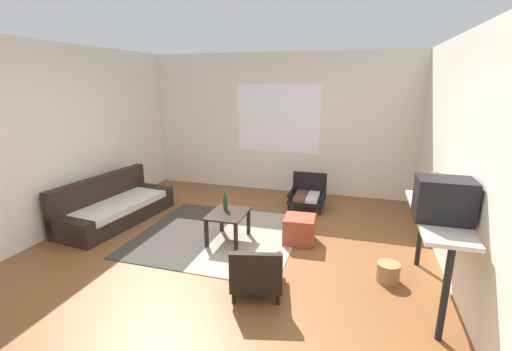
{
  "coord_description": "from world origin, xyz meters",
  "views": [
    {
      "loc": [
        1.55,
        -3.72,
        2.16
      ],
      "look_at": [
        0.24,
        0.66,
        0.93
      ],
      "focal_mm": 24.58,
      "sensor_mm": 36.0,
      "label": 1
    }
  ],
  "objects_px": {
    "armchair_striped_foreground": "(257,273)",
    "console_shelf": "(436,224)",
    "coffee_table": "(228,219)",
    "armchair_by_window": "(308,193)",
    "glass_bottle": "(225,202)",
    "clay_vase": "(433,192)",
    "crt_television": "(443,199)",
    "couch": "(114,208)",
    "ottoman_orange": "(299,230)",
    "wicker_basket": "(388,272)"
  },
  "relations": [
    {
      "from": "armchair_striped_foreground",
      "to": "console_shelf",
      "type": "bearing_deg",
      "value": 14.85
    },
    {
      "from": "couch",
      "to": "armchair_striped_foreground",
      "type": "relative_size",
      "value": 2.65
    },
    {
      "from": "couch",
      "to": "ottoman_orange",
      "type": "xyz_separation_m",
      "value": [
        2.96,
        0.07,
        -0.03
      ]
    },
    {
      "from": "armchair_striped_foreground",
      "to": "clay_vase",
      "type": "height_order",
      "value": "clay_vase"
    },
    {
      "from": "armchair_striped_foreground",
      "to": "crt_television",
      "type": "xyz_separation_m",
      "value": [
        1.7,
        0.28,
        0.88
      ]
    },
    {
      "from": "armchair_striped_foreground",
      "to": "ottoman_orange",
      "type": "relative_size",
      "value": 1.82
    },
    {
      "from": "armchair_by_window",
      "to": "crt_television",
      "type": "height_order",
      "value": "crt_television"
    },
    {
      "from": "wicker_basket",
      "to": "couch",
      "type": "bearing_deg",
      "value": 171.26
    },
    {
      "from": "console_shelf",
      "to": "glass_bottle",
      "type": "relative_size",
      "value": 5.55
    },
    {
      "from": "armchair_by_window",
      "to": "coffee_table",
      "type": "bearing_deg",
      "value": -116.38
    },
    {
      "from": "couch",
      "to": "ottoman_orange",
      "type": "relative_size",
      "value": 4.82
    },
    {
      "from": "couch",
      "to": "armchair_by_window",
      "type": "distance_m",
      "value": 3.24
    },
    {
      "from": "couch",
      "to": "console_shelf",
      "type": "bearing_deg",
      "value": -10.25
    },
    {
      "from": "crt_television",
      "to": "clay_vase",
      "type": "height_order",
      "value": "crt_television"
    },
    {
      "from": "coffee_table",
      "to": "armchair_striped_foreground",
      "type": "bearing_deg",
      "value": -55.95
    },
    {
      "from": "armchair_striped_foreground",
      "to": "ottoman_orange",
      "type": "distance_m",
      "value": 1.35
    },
    {
      "from": "coffee_table",
      "to": "crt_television",
      "type": "relative_size",
      "value": 1.28
    },
    {
      "from": "coffee_table",
      "to": "clay_vase",
      "type": "bearing_deg",
      "value": -7.9
    },
    {
      "from": "coffee_table",
      "to": "clay_vase",
      "type": "relative_size",
      "value": 1.84
    },
    {
      "from": "ottoman_orange",
      "to": "crt_television",
      "type": "height_order",
      "value": "crt_television"
    },
    {
      "from": "armchair_by_window",
      "to": "wicker_basket",
      "type": "bearing_deg",
      "value": -60.6
    },
    {
      "from": "couch",
      "to": "clay_vase",
      "type": "distance_m",
      "value": 4.55
    },
    {
      "from": "armchair_by_window",
      "to": "glass_bottle",
      "type": "relative_size",
      "value": 2.37
    },
    {
      "from": "clay_vase",
      "to": "console_shelf",
      "type": "bearing_deg",
      "value": -90.0
    },
    {
      "from": "wicker_basket",
      "to": "crt_television",
      "type": "bearing_deg",
      "value": -43.72
    },
    {
      "from": "ottoman_orange",
      "to": "coffee_table",
      "type": "bearing_deg",
      "value": -165.53
    },
    {
      "from": "coffee_table",
      "to": "wicker_basket",
      "type": "xyz_separation_m",
      "value": [
        2.07,
        -0.45,
        -0.23
      ]
    },
    {
      "from": "coffee_table",
      "to": "armchair_by_window",
      "type": "height_order",
      "value": "armchair_by_window"
    },
    {
      "from": "armchair_by_window",
      "to": "clay_vase",
      "type": "xyz_separation_m",
      "value": [
        1.59,
        -2.05,
        0.79
      ]
    },
    {
      "from": "couch",
      "to": "clay_vase",
      "type": "bearing_deg",
      "value": -6.59
    },
    {
      "from": "console_shelf",
      "to": "ottoman_orange",
      "type": "bearing_deg",
      "value": 149.51
    },
    {
      "from": "coffee_table",
      "to": "armchair_striped_foreground",
      "type": "xyz_separation_m",
      "value": [
        0.73,
        -1.08,
        -0.1
      ]
    },
    {
      "from": "armchair_by_window",
      "to": "wicker_basket",
      "type": "relative_size",
      "value": 2.48
    },
    {
      "from": "crt_television",
      "to": "glass_bottle",
      "type": "bearing_deg",
      "value": 160.1
    },
    {
      "from": "ottoman_orange",
      "to": "console_shelf",
      "type": "height_order",
      "value": "console_shelf"
    },
    {
      "from": "couch",
      "to": "glass_bottle",
      "type": "bearing_deg",
      "value": -1.94
    },
    {
      "from": "coffee_table",
      "to": "console_shelf",
      "type": "height_order",
      "value": "console_shelf"
    },
    {
      "from": "coffee_table",
      "to": "armchair_striped_foreground",
      "type": "relative_size",
      "value": 0.83
    },
    {
      "from": "armchair_by_window",
      "to": "ottoman_orange",
      "type": "height_order",
      "value": "armchair_by_window"
    },
    {
      "from": "crt_television",
      "to": "clay_vase",
      "type": "bearing_deg",
      "value": 89.61
    },
    {
      "from": "glass_bottle",
      "to": "coffee_table",
      "type": "bearing_deg",
      "value": -54.3
    },
    {
      "from": "glass_bottle",
      "to": "console_shelf",
      "type": "bearing_deg",
      "value": -16.35
    },
    {
      "from": "armchair_striped_foreground",
      "to": "wicker_basket",
      "type": "height_order",
      "value": "armchair_striped_foreground"
    },
    {
      "from": "console_shelf",
      "to": "crt_television",
      "type": "relative_size",
      "value": 3.0
    },
    {
      "from": "coffee_table",
      "to": "glass_bottle",
      "type": "height_order",
      "value": "glass_bottle"
    },
    {
      "from": "armchair_striped_foreground",
      "to": "glass_bottle",
      "type": "relative_size",
      "value": 2.85
    },
    {
      "from": "console_shelf",
      "to": "wicker_basket",
      "type": "distance_m",
      "value": 0.81
    },
    {
      "from": "armchair_by_window",
      "to": "glass_bottle",
      "type": "height_order",
      "value": "glass_bottle"
    },
    {
      "from": "coffee_table",
      "to": "armchair_by_window",
      "type": "relative_size",
      "value": 1.0
    },
    {
      "from": "ottoman_orange",
      "to": "wicker_basket",
      "type": "xyz_separation_m",
      "value": [
        1.12,
        -0.7,
        -0.08
      ]
    }
  ]
}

